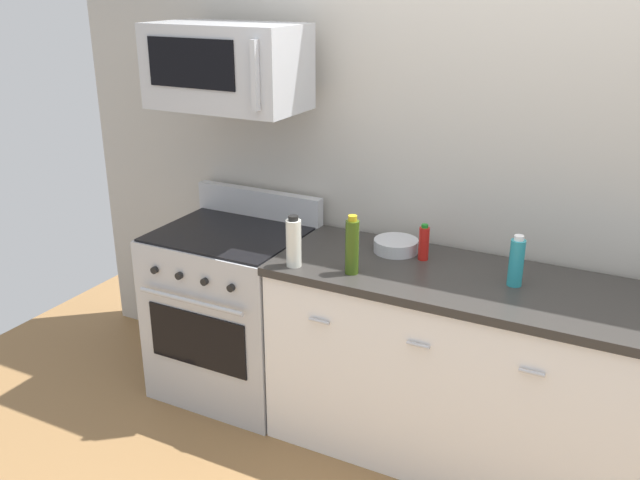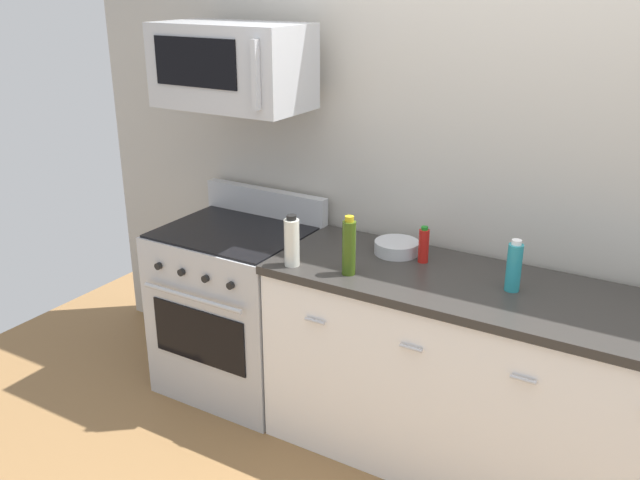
% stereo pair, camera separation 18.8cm
% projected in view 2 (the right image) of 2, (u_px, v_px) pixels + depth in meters
% --- Properties ---
extents(ground_plane, '(6.13, 6.13, 0.00)m').
position_uv_depth(ground_plane, '(477.00, 466.00, 3.24)').
color(ground_plane, olive).
extents(back_wall, '(5.11, 0.10, 2.70)m').
position_uv_depth(back_wall, '(532.00, 168.00, 3.09)').
color(back_wall, '#B7B2A8').
rests_on(back_wall, ground_plane).
extents(counter_unit, '(2.02, 0.66, 0.92)m').
position_uv_depth(counter_unit, '(485.00, 382.00, 3.08)').
color(counter_unit, white).
rests_on(counter_unit, ground_plane).
extents(range_oven, '(0.76, 0.69, 1.07)m').
position_uv_depth(range_oven, '(238.00, 308.00, 3.74)').
color(range_oven, '#B7BABF').
rests_on(range_oven, ground_plane).
extents(microwave, '(0.74, 0.44, 0.40)m').
position_uv_depth(microwave, '(232.00, 66.00, 3.32)').
color(microwave, '#B7BABF').
extents(bottle_vinegar_white, '(0.07, 0.07, 0.24)m').
position_uv_depth(bottle_vinegar_white, '(292.00, 242.00, 3.11)').
color(bottle_vinegar_white, silver).
rests_on(bottle_vinegar_white, countertop_slab).
extents(bottle_olive_oil, '(0.06, 0.06, 0.27)m').
position_uv_depth(bottle_olive_oil, '(349.00, 247.00, 3.01)').
color(bottle_olive_oil, '#385114').
rests_on(bottle_olive_oil, countertop_slab).
extents(bottle_hot_sauce_red, '(0.05, 0.05, 0.17)m').
position_uv_depth(bottle_hot_sauce_red, '(424.00, 245.00, 3.16)').
color(bottle_hot_sauce_red, '#B21914').
rests_on(bottle_hot_sauce_red, countertop_slab).
extents(bottle_dish_soap, '(0.06, 0.06, 0.23)m').
position_uv_depth(bottle_dish_soap, '(514.00, 267.00, 2.86)').
color(bottle_dish_soap, teal).
rests_on(bottle_dish_soap, countertop_slab).
extents(bowl_steel_prep, '(0.21, 0.21, 0.06)m').
position_uv_depth(bowl_steel_prep, '(397.00, 247.00, 3.27)').
color(bowl_steel_prep, '#B2B5BA').
rests_on(bowl_steel_prep, countertop_slab).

